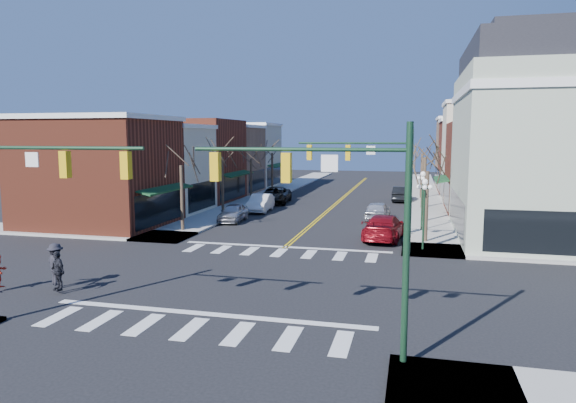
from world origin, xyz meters
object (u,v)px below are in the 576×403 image
Objects in this scene: pedestrian_dark_a at (58,271)px; car_right_far at (402,194)px; car_right_near at (384,227)px; lamppost_midblock at (422,191)px; car_left_far at (275,195)px; car_left_near at (233,213)px; pedestrian_dark_b at (56,264)px; victorian_corner at (556,138)px; lamppost_corner at (424,202)px; car_right_mid at (378,211)px; car_left_mid at (260,203)px.

car_right_far is at bearing 96.14° from pedestrian_dark_a.
car_right_near is 20.90m from car_right_far.
car_left_far is (-14.33, 12.87, -2.14)m from lamppost_midblock.
car_left_near is at bearing -96.56° from car_left_far.
victorian_corner is at bearing -111.47° from pedestrian_dark_b.
lamppost_corner is 1.02× the size of car_left_near.
car_right_near is 20.07m from pedestrian_dark_b.
car_left_near is at bearing -61.70° from pedestrian_dark_b.
lamppost_midblock is at bearing 129.71° from car_right_mid.
car_left_far is at bearing 85.87° from car_left_near.
lamppost_corner reaches higher than car_right_near.
car_left_mid is at bearing 82.12° from car_left_near.
car_right_near is (-2.43, 3.15, -2.14)m from lamppost_corner.
victorian_corner is at bearing 35.86° from lamppost_corner.
car_left_near is at bearing 176.10° from victorian_corner.
car_left_far reaches higher than car_left_near.
pedestrian_dark_a reaches higher than car_right_near.
car_left_far is 1.25× the size of car_right_far.
pedestrian_dark_a is at bearing -129.65° from lamppost_midblock.
lamppost_corner is at bearing -58.75° from car_left_far.
lamppost_midblock reaches higher than car_right_mid.
pedestrian_dark_a is at bearing 165.40° from pedestrian_dark_b.
lamppost_midblock is 14.81m from car_left_near.
car_left_mid is at bearing 161.67° from victorian_corner.
car_left_mid is 16.24m from car_right_far.
car_right_near is 2.98× the size of pedestrian_dark_b.
lamppost_midblock is 2.27× the size of pedestrian_dark_b.
lamppost_corner is 19.82m from pedestrian_dark_a.
car_left_far reaches higher than car_right_far.
lamppost_corner reaches higher than car_left_far.
car_left_far is 3.44× the size of pedestrian_dark_a.
car_left_near is at bearing 55.30° from car_right_far.
car_right_near reaches higher than car_right_mid.
car_right_mid is at bearing 14.00° from car_left_near.
victorian_corner reaches higher than car_right_near.
pedestrian_dark_b reaches higher than pedestrian_dark_a.
car_right_near is at bearing -22.74° from car_left_near.
car_left_far is 1.29× the size of car_right_mid.
lamppost_corner is 24.21m from car_right_far.
pedestrian_dark_b is at bearing -97.37° from car_left_near.
victorian_corner is at bearing 122.38° from car_right_far.
lamppost_midblock is 0.92× the size of car_right_far.
lamppost_corner is at bearing 133.28° from car_right_near.
car_right_mid is (11.20, 3.39, 0.06)m from car_left_near.
pedestrian_dark_a reaches higher than car_right_far.
lamppost_corner reaches higher than car_left_mid.
car_left_mid is 2.79× the size of pedestrian_dark_a.
pedestrian_dark_a is (-23.80, -18.20, -5.65)m from victorian_corner.
car_right_far is (12.53, 4.67, -0.04)m from car_left_far.
pedestrian_dark_a is at bearing 72.43° from car_right_far.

